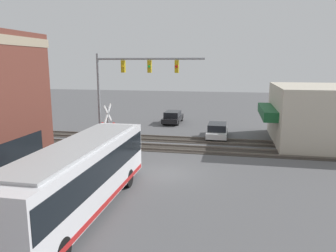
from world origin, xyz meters
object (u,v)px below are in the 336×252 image
at_px(crossing_signal, 108,124).
at_px(pedestrian_at_crossing, 109,141).
at_px(parked_car_black, 173,117).
at_px(city_bus, 80,175).
at_px(parked_car_white, 217,131).

relative_size(crossing_signal, pedestrian_at_crossing, 2.26).
xyz_separation_m(crossing_signal, parked_car_black, (13.68, -2.45, -1.64)).
height_order(city_bus, pedestrian_at_crossing, city_bus).
relative_size(city_bus, crossing_signal, 2.99).
relative_size(city_bus, parked_car_white, 2.55).
bearing_deg(parked_car_black, pedestrian_at_crossing, 168.38).
xyz_separation_m(city_bus, parked_car_white, (16.84, -5.40, -1.17)).
xyz_separation_m(city_bus, crossing_signal, (9.75, 2.45, 0.48)).
height_order(crossing_signal, parked_car_white, crossing_signal).
bearing_deg(parked_car_white, city_bus, 162.22).
distance_m(crossing_signal, parked_car_white, 10.70).
xyz_separation_m(crossing_signal, pedestrian_at_crossing, (0.62, 0.23, -1.44)).
xyz_separation_m(crossing_signal, parked_car_white, (7.08, -7.85, -1.66)).
bearing_deg(pedestrian_at_crossing, crossing_signal, -159.25).
height_order(city_bus, parked_car_black, city_bus).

